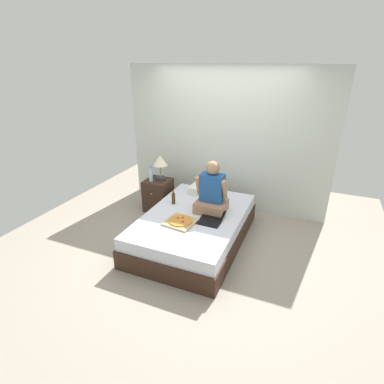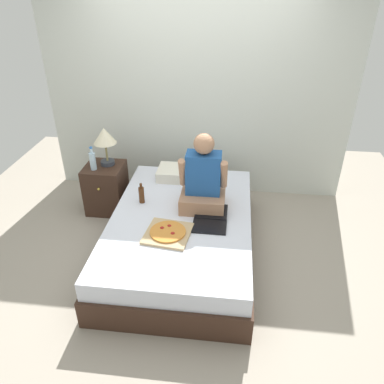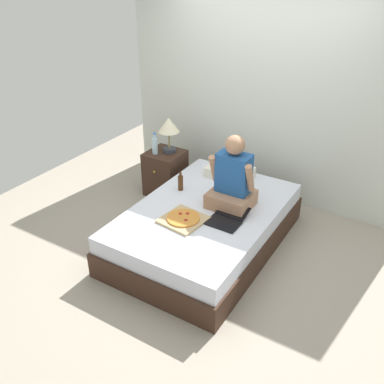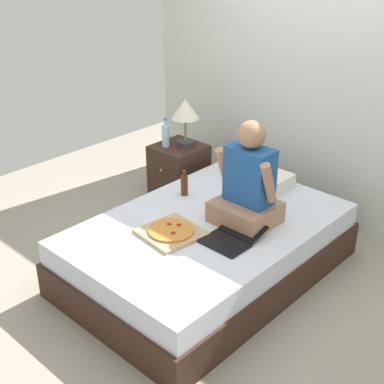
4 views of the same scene
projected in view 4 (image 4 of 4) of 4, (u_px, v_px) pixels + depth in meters
ground_plane at (207, 273)px, 4.18m from camera, size 5.67×5.67×0.00m
wall_back at (319, 81)px, 4.54m from camera, size 3.67×0.12×2.50m
bed at (208, 248)px, 4.08m from camera, size 1.40×2.11×0.46m
nightstand_left at (179, 174)px, 5.14m from camera, size 0.44×0.47×0.58m
lamp_on_left_nightstand at (185, 112)px, 4.88m from camera, size 0.26×0.26×0.45m
water_bottle at (166, 135)px, 4.95m from camera, size 0.07×0.07×0.28m
pillow at (258, 178)px, 4.52m from camera, size 0.52×0.34×0.12m
person_seated at (248, 186)px, 3.86m from camera, size 0.47×0.40×0.78m
laptop at (231, 238)px, 3.73m from camera, size 0.32×0.42×0.07m
pizza_box at (171, 232)px, 3.81m from camera, size 0.45×0.45×0.05m
beer_bottle_on_bed at (184, 185)px, 4.33m from camera, size 0.06×0.06×0.22m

